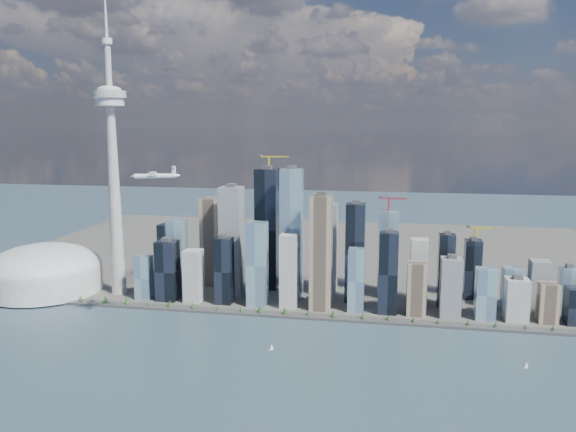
% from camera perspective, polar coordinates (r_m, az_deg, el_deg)
% --- Properties ---
extents(ground, '(4000.00, 4000.00, 0.00)m').
position_cam_1_polar(ground, '(693.34, -5.82, -16.77)').
color(ground, '#2F4252').
rests_on(ground, ground).
extents(seawall, '(1100.00, 22.00, 4.00)m').
position_cam_1_polar(seawall, '(916.80, -1.37, -9.97)').
color(seawall, '#383838').
rests_on(seawall, ground).
extents(land, '(1400.00, 900.00, 3.00)m').
position_cam_1_polar(land, '(1343.74, 2.60, -3.76)').
color(land, '#4C4C47').
rests_on(land, ground).
extents(shoreline_trees, '(960.53, 7.20, 8.80)m').
position_cam_1_polar(shoreline_trees, '(914.59, -1.37, -9.56)').
color(shoreline_trees, '#3F2D1E').
rests_on(shoreline_trees, seawall).
extents(skyscraper_cluster, '(736.00, 142.00, 248.20)m').
position_cam_1_polar(skyscraper_cluster, '(968.39, 3.14, -4.32)').
color(skyscraper_cluster, black).
rests_on(skyscraper_cluster, land).
extents(needle_tower, '(56.00, 56.00, 550.50)m').
position_cam_1_polar(needle_tower, '(1028.23, -17.36, 5.04)').
color(needle_tower, '#9F9F9A').
rests_on(needle_tower, land).
extents(dome_stadium, '(200.00, 200.00, 86.00)m').
position_cam_1_polar(dome_stadium, '(1121.70, -23.47, -5.16)').
color(dome_stadium, '#BCBCBC').
rests_on(dome_stadium, land).
extents(airplane, '(63.38, 56.84, 16.15)m').
position_cam_1_polar(airplane, '(790.34, -13.32, 4.05)').
color(airplane, white).
rests_on(airplane, ground).
extents(sailboat_west, '(6.95, 4.15, 9.88)m').
position_cam_1_polar(sailboat_west, '(785.76, -1.69, -13.24)').
color(sailboat_west, silver).
rests_on(sailboat_west, ground).
extents(sailboat_east, '(6.55, 3.97, 9.34)m').
position_cam_1_polar(sailboat_east, '(791.94, 23.04, -13.83)').
color(sailboat_east, silver).
rests_on(sailboat_east, ground).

